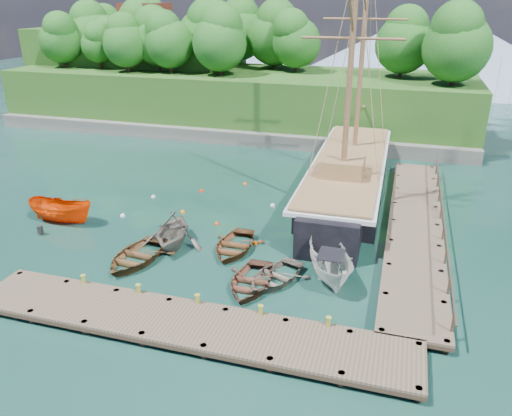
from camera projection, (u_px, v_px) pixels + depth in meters
The scene contains 26 objects.
ground at pixel (201, 257), 28.05m from camera, with size 160.00×160.00×0.00m, color #103427.
dock_near at pixel (185, 324), 21.62m from camera, with size 20.00×3.20×1.10m.
dock_east at pixel (415, 224), 31.01m from camera, with size 3.20×24.00×1.10m.
bollard_0 at pixel (86, 293), 24.61m from camera, with size 0.26×0.26×0.45m, color olive.
bollard_1 at pixel (140, 303), 23.81m from camera, with size 0.26×0.26×0.45m, color olive.
bollard_2 at pixel (198, 314), 23.02m from camera, with size 0.26×0.26×0.45m, color olive.
bollard_3 at pixel (261, 325), 22.23m from camera, with size 0.26×0.26×0.45m, color olive.
bollard_4 at pixel (327, 337), 21.44m from camera, with size 0.26×0.26×0.45m, color olive.
rowboat_0 at pixel (137, 261), 27.59m from camera, with size 3.25×4.55×0.94m, color brown.
rowboat_1 at pixel (173, 245), 29.36m from camera, with size 3.63×4.21×2.22m, color #645C53.
rowboat_2 at pixel (250, 287), 25.18m from camera, with size 2.97×4.16×0.86m, color brown.
rowboat_3 at pixel (274, 281), 25.67m from camera, with size 2.83×3.97×0.82m, color #665D52.
rowboat_4 at pixel (234, 250), 28.78m from camera, with size 3.02×4.23×0.88m, color brown.
motorboat_orange at pixel (63, 222), 32.38m from camera, with size 1.74×4.62×1.79m, color #EA3E01.
cabin_boat_white at pixel (330, 278), 25.91m from camera, with size 1.91×5.07×1.96m, color silver.
schooner at pixel (348, 180), 36.47m from camera, with size 5.31×27.87×20.51m.
mooring_buoy_0 at pixel (123, 216), 33.23m from camera, with size 0.35×0.35×0.35m, color white.
mooring_buoy_1 at pixel (183, 213), 33.81m from camera, with size 0.35×0.35×0.35m, color orange.
mooring_buoy_2 at pixel (217, 224), 32.06m from camera, with size 0.32×0.32×0.32m, color red.
mooring_buoy_3 at pixel (273, 206), 34.85m from camera, with size 0.35×0.35×0.35m, color silver.
mooring_buoy_4 at pixel (201, 191), 37.45m from camera, with size 0.34×0.34×0.34m, color red.
mooring_buoy_5 at pixel (245, 184), 38.85m from camera, with size 0.34×0.34×0.34m, color #E24E16.
mooring_buoy_6 at pixel (153, 197), 36.37m from camera, with size 0.33×0.33×0.33m, color silver.
mooring_buoy_7 at pixel (256, 244), 29.54m from camera, with size 0.33×0.33×0.33m, color #EB5700.
headland at pixel (199, 72), 56.92m from camera, with size 51.00×19.31×12.90m.
distant_ridge at pixel (377, 53), 86.91m from camera, with size 117.00×40.00×10.00m.
Camera 1 is at (10.08, -22.79, 13.52)m, focal length 35.00 mm.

